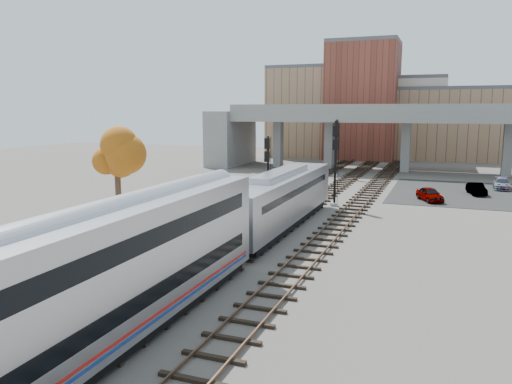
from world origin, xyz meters
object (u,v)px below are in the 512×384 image
Objects in this scene: signal_mast_far at (336,148)px; locomotive at (280,198)px; tree at (117,155)px; car_a at (430,194)px; car_c at (502,184)px; signal_mast_near at (268,179)px; signal_mast_mid at (335,165)px; coach at (65,297)px; car_b at (476,189)px.

locomotive is at bearing -85.99° from signal_mast_far.
tree is 1.91× the size of car_a.
car_c is (7.24, 10.60, -0.05)m from car_a.
signal_mast_near is 0.89× the size of signal_mast_mid.
signal_mast_near is at bearing -121.17° from signal_mast_mid.
locomotive is 0.76× the size of coach.
locomotive is at bearing 90.00° from coach.
signal_mast_mid is 2.05× the size of car_b.
signal_mast_mid is at bearing 78.54° from locomotive.
locomotive is 3.86m from signal_mast_near.
locomotive is 4.52× the size of car_c.
car_a is (10.15, 15.51, -1.58)m from locomotive.
signal_mast_far is at bearing 139.25° from car_b.
locomotive is 10.18m from signal_mast_mid.
locomotive is at bearing -55.79° from signal_mast_near.
coach is at bearing -87.71° from signal_mast_far.
car_b is at bearing 47.17° from signal_mast_near.
car_a is at bearing 45.41° from signal_mast_near.
signal_mast_near is at bearing 94.67° from coach.
coach is 6.48× the size of car_a.
car_a is at bearing -122.04° from car_c.
signal_mast_near is 1.82× the size of car_b.
signal_mast_far is 19.16m from car_a.
locomotive is 25.64m from car_b.
car_a is at bearing -141.19° from car_b.
signal_mast_near is at bearing 124.21° from locomotive.
car_b is at bearing 41.71° from signal_mast_mid.
signal_mast_mid is (4.10, 6.78, 0.58)m from signal_mast_near.
signal_mast_mid is at bearing -131.16° from car_c.
signal_mast_mid is 1.00× the size of signal_mast_far.
signal_mast_far is at bearing 105.42° from car_a.
car_a is (12.25, -14.41, -3.10)m from signal_mast_far.
car_b is at bearing 26.57° from car_a.
signal_mast_near is 7.94m from signal_mast_mid.
locomotive is 2.54× the size of signal_mast_far.
coach reaches higher than car_c.
tree is at bearing -140.70° from signal_mast_near.
signal_mast_far is 35.53m from tree.
tree reaches higher than signal_mast_near.
signal_mast_near reaches higher than coach.
car_b is at bearing -116.98° from car_c.
signal_mast_mid is at bearing -151.00° from car_b.
signal_mast_near reaches higher than car_a.
coach is 6.83× the size of car_b.
signal_mast_far reaches higher than coach.
signal_mast_mid is at bearing 58.83° from signal_mast_near.
tree is at bearing 121.60° from coach.
signal_mast_near is (-2.10, 3.09, 0.96)m from locomotive.
tree is at bearing -158.70° from locomotive.
tree reaches higher than car_a.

